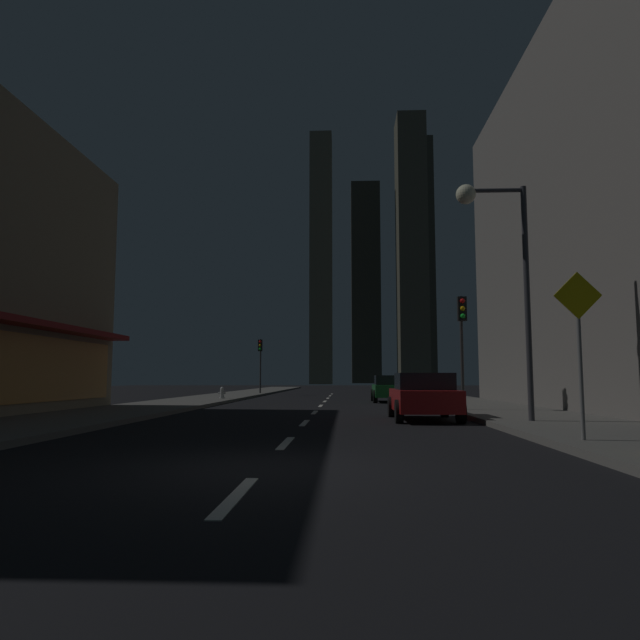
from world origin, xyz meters
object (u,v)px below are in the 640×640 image
(car_parked_near, at_px, (423,396))
(traffic_light_near_right, at_px, (462,327))
(traffic_light_far_left, at_px, (260,354))
(fire_hydrant_far_left, at_px, (222,393))
(street_lamp_right, at_px, (495,242))
(pedestrian_crossing_sign, at_px, (579,339))
(car_parked_far, at_px, (390,388))

(car_parked_near, xyz_separation_m, traffic_light_near_right, (1.90, 3.29, 2.45))
(car_parked_near, relative_size, traffic_light_far_left, 1.01)
(fire_hydrant_far_left, height_order, traffic_light_near_right, traffic_light_near_right)
(fire_hydrant_far_left, distance_m, traffic_light_near_right, 16.38)
(fire_hydrant_far_left, relative_size, street_lamp_right, 0.10)
(traffic_light_far_left, xyz_separation_m, pedestrian_crossing_sign, (11.10, -33.70, -1.18))
(traffic_light_near_right, bearing_deg, pedestrian_crossing_sign, -89.45)
(car_parked_near, bearing_deg, pedestrian_crossing_sign, -74.36)
(traffic_light_near_right, bearing_deg, street_lamp_right, -91.25)
(fire_hydrant_far_left, xyz_separation_m, traffic_light_near_right, (11.40, -11.44, 2.74))
(car_parked_near, bearing_deg, traffic_light_near_right, 60.00)
(car_parked_near, relative_size, pedestrian_crossing_sign, 1.34)
(car_parked_near, bearing_deg, fire_hydrant_far_left, 122.82)
(car_parked_far, height_order, traffic_light_near_right, traffic_light_near_right)
(car_parked_far, distance_m, fire_hydrant_far_left, 9.55)
(car_parked_near, height_order, pedestrian_crossing_sign, pedestrian_crossing_sign)
(car_parked_far, relative_size, fire_hydrant_far_left, 6.48)
(car_parked_near, distance_m, traffic_light_far_left, 28.18)
(car_parked_near, distance_m, fire_hydrant_far_left, 17.53)
(car_parked_near, bearing_deg, traffic_light_far_left, 108.92)
(street_lamp_right, bearing_deg, car_parked_far, 96.36)
(traffic_light_far_left, height_order, street_lamp_right, street_lamp_right)
(fire_hydrant_far_left, height_order, traffic_light_far_left, traffic_light_far_left)
(car_parked_far, distance_m, traffic_light_near_right, 10.91)
(car_parked_near, relative_size, car_parked_far, 1.00)
(pedestrian_crossing_sign, bearing_deg, traffic_light_far_left, 108.23)
(traffic_light_near_right, xyz_separation_m, pedestrian_crossing_sign, (0.10, -10.44, -1.18))
(fire_hydrant_far_left, relative_size, traffic_light_far_left, 0.16)
(car_parked_near, bearing_deg, street_lamp_right, -51.24)
(car_parked_far, xyz_separation_m, traffic_light_far_left, (-9.10, 12.80, 2.45))
(fire_hydrant_far_left, relative_size, pedestrian_crossing_sign, 0.21)
(car_parked_near, relative_size, street_lamp_right, 0.64)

